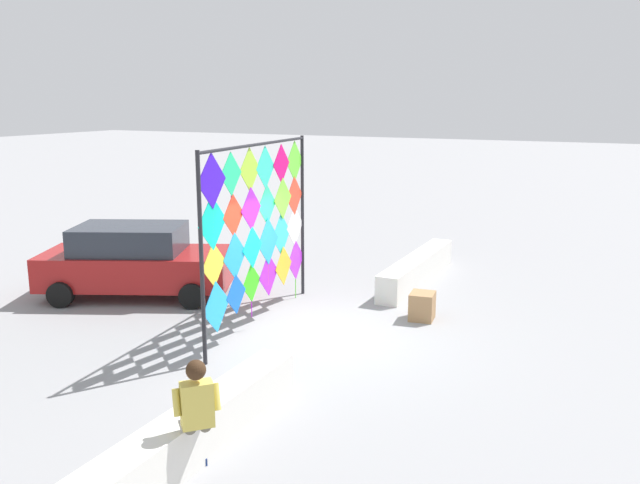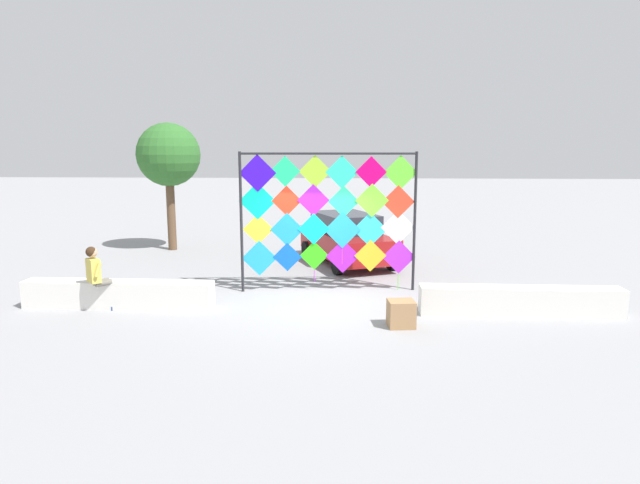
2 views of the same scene
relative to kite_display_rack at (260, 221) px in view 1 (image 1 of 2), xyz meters
name	(u,v)px [view 1 (image 1 of 2)]	position (x,y,z in m)	size (l,w,h in m)	color
ground	(322,338)	(-0.23, -1.40, -2.01)	(120.00, 120.00, 0.00)	gray
plaza_ledge_left	(191,435)	(-4.65, -1.78, -1.71)	(4.27, 0.50, 0.61)	silver
plaza_ledge_right	(417,269)	(4.19, -1.78, -1.71)	(4.27, 0.50, 0.61)	silver
kite_display_rack	(260,221)	(0.00, 0.00, 0.00)	(4.39, 0.48, 3.48)	#232328
seated_vendor	(196,407)	(-4.94, -2.08, -1.16)	(0.69, 0.70, 1.46)	#666056
parked_car	(136,260)	(0.41, 3.40, -1.22)	(3.21, 4.39, 1.57)	maroon
cardboard_box_large	(422,306)	(1.57, -2.71, -1.74)	(0.52, 0.46, 0.54)	#9E754C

